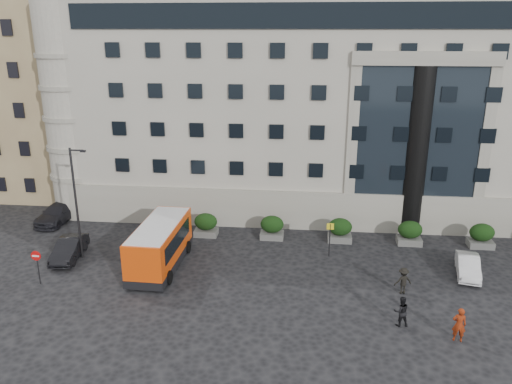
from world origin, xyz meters
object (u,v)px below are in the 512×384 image
at_px(parked_car_d, 78,198).
at_px(pedestrian_b, 401,311).
at_px(minibus, 160,244).
at_px(hedge_d, 410,233).
at_px(no_entry_sign, 37,261).
at_px(hedge_c, 340,230).
at_px(bus_stop_sign, 330,234).
at_px(parked_car_c, 58,213).
at_px(pedestrian_c, 403,281).
at_px(white_taxi, 468,266).
at_px(red_truck, 105,181).
at_px(street_lamp, 77,200).
at_px(hedge_a, 206,224).
at_px(hedge_b, 272,227).
at_px(hedge_e, 482,235).
at_px(pedestrian_a, 459,325).
at_px(parked_car_b, 69,249).

height_order(parked_car_d, pedestrian_b, pedestrian_b).
bearing_deg(minibus, hedge_d, 19.00).
relative_size(minibus, pedestrian_b, 4.24).
bearing_deg(no_entry_sign, hedge_c, 24.49).
relative_size(hedge_c, bus_stop_sign, 0.73).
bearing_deg(parked_car_c, bus_stop_sign, -7.28).
bearing_deg(parked_car_c, pedestrian_b, -22.29).
bearing_deg(pedestrian_b, pedestrian_c, -109.77).
height_order(parked_car_d, white_taxi, parked_car_d).
relative_size(hedge_d, parked_car_c, 0.36).
bearing_deg(minibus, red_truck, 125.59).
bearing_deg(street_lamp, parked_car_d, 116.13).
bearing_deg(white_taxi, hedge_a, 176.57).
height_order(red_truck, parked_car_d, red_truck).
bearing_deg(hedge_a, bus_stop_sign, -16.42).
bearing_deg(red_truck, no_entry_sign, -89.21).
xyz_separation_m(hedge_b, parked_car_c, (-18.20, 1.68, -0.19)).
height_order(minibus, white_taxi, minibus).
bearing_deg(hedge_e, bus_stop_sign, -166.08).
height_order(hedge_d, parked_car_c, hedge_d).
bearing_deg(hedge_d, street_lamp, -168.47).
bearing_deg(parked_car_c, pedestrian_a, -21.95).
xyz_separation_m(hedge_e, pedestrian_a, (-4.98, -12.33, 0.03)).
bearing_deg(minibus, parked_car_c, 148.01).
distance_m(bus_stop_sign, minibus, 11.84).
distance_m(hedge_d, pedestrian_a, 12.34).
bearing_deg(street_lamp, white_taxi, 0.20).
bearing_deg(no_entry_sign, hedge_d, 19.76).
height_order(white_taxi, pedestrian_b, pedestrian_b).
bearing_deg(hedge_e, minibus, -166.27).
bearing_deg(minibus, parked_car_d, 136.18).
relative_size(hedge_d, red_truck, 0.31).
distance_m(street_lamp, red_truck, 13.98).
height_order(no_entry_sign, pedestrian_a, no_entry_sign).
bearing_deg(white_taxi, pedestrian_b, -119.04).
height_order(hedge_a, hedge_b, same).
bearing_deg(parked_car_b, hedge_a, 23.15).
bearing_deg(pedestrian_a, hedge_e, -103.22).
height_order(hedge_c, pedestrian_b, hedge_c).
bearing_deg(red_truck, hedge_e, -22.08).
distance_m(street_lamp, bus_stop_sign, 17.75).
bearing_deg(bus_stop_sign, parked_car_b, -173.17).
height_order(hedge_b, street_lamp, street_lamp).
relative_size(hedge_d, parked_car_b, 0.42).
xyz_separation_m(hedge_a, parked_car_d, (-13.00, 5.51, -0.14)).
xyz_separation_m(hedge_b, hedge_c, (5.20, 0.00, 0.00)).
xyz_separation_m(street_lamp, pedestrian_c, (21.75, -2.80, -3.52)).
distance_m(red_truck, pedestrian_a, 34.32).
bearing_deg(parked_car_d, hedge_b, -23.24).
xyz_separation_m(hedge_a, hedge_d, (15.60, 0.00, 0.00)).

